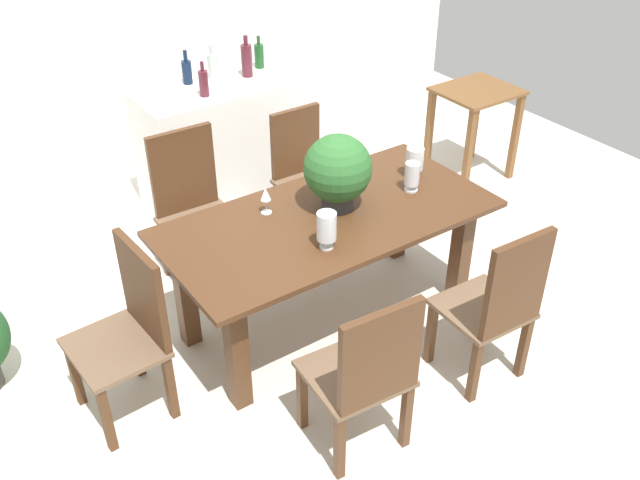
% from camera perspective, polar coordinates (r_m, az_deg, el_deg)
% --- Properties ---
extents(ground_plane, '(7.04, 7.04, 0.00)m').
position_cam_1_polar(ground_plane, '(4.45, 0.63, -6.30)').
color(ground_plane, silver).
extents(back_wall, '(6.40, 0.10, 2.60)m').
position_cam_1_polar(back_wall, '(5.93, -14.65, 17.48)').
color(back_wall, white).
rests_on(back_wall, ground).
extents(dining_table, '(1.93, 0.94, 0.75)m').
position_cam_1_polar(dining_table, '(4.08, 0.72, 0.28)').
color(dining_table, '#4C2D19').
rests_on(dining_table, ground).
extents(chair_far_left, '(0.48, 0.42, 1.01)m').
position_cam_1_polar(chair_far_left, '(4.63, -10.41, 3.25)').
color(chair_far_left, '#4C2D19').
rests_on(chair_far_left, ground).
extents(chair_near_left, '(0.50, 0.48, 0.96)m').
position_cam_1_polar(chair_near_left, '(3.34, 3.83, -10.64)').
color(chair_near_left, '#4C2D19').
rests_on(chair_near_left, ground).
extents(chair_head_end, '(0.45, 0.50, 0.97)m').
position_cam_1_polar(chair_head_end, '(3.70, -15.12, -6.67)').
color(chair_head_end, '#4C2D19').
rests_on(chair_head_end, ground).
extents(chair_near_right, '(0.46, 0.46, 1.00)m').
position_cam_1_polar(chair_near_right, '(3.81, 14.28, -4.98)').
color(chair_near_right, '#4C2D19').
rests_on(chair_near_right, ground).
extents(chair_far_right, '(0.42, 0.42, 0.94)m').
position_cam_1_polar(chair_far_right, '(5.00, -1.38, 5.75)').
color(chair_far_right, '#4C2D19').
rests_on(chair_far_right, ground).
extents(flower_centerpiece, '(0.39, 0.39, 0.45)m').
position_cam_1_polar(flower_centerpiece, '(3.97, 1.45, 5.69)').
color(flower_centerpiece, '#333338').
rests_on(flower_centerpiece, dining_table).
extents(crystal_vase_left, '(0.11, 0.11, 0.20)m').
position_cam_1_polar(crystal_vase_left, '(4.39, 7.70, 6.49)').
color(crystal_vase_left, silver).
rests_on(crystal_vase_left, dining_table).
extents(crystal_vase_center_near, '(0.09, 0.09, 0.18)m').
position_cam_1_polar(crystal_vase_center_near, '(4.25, 7.48, 5.26)').
color(crystal_vase_center_near, silver).
rests_on(crystal_vase_center_near, dining_table).
extents(crystal_vase_right, '(0.11, 0.11, 0.21)m').
position_cam_1_polar(crystal_vase_right, '(3.67, 0.54, 1.04)').
color(crystal_vase_right, silver).
rests_on(crystal_vase_right, dining_table).
extents(wine_glass, '(0.06, 0.06, 0.16)m').
position_cam_1_polar(wine_glass, '(3.99, -4.44, 3.65)').
color(wine_glass, silver).
rests_on(wine_glass, dining_table).
extents(kitchen_counter, '(1.65, 0.59, 0.93)m').
position_cam_1_polar(kitchen_counter, '(5.62, -6.02, 8.34)').
color(kitchen_counter, white).
rests_on(kitchen_counter, ground).
extents(wine_bottle_clear, '(0.07, 0.07, 0.26)m').
position_cam_1_polar(wine_bottle_clear, '(5.47, -8.70, 13.85)').
color(wine_bottle_clear, '#B2BFB7').
rests_on(wine_bottle_clear, kitchen_counter).
extents(wine_bottle_green, '(0.07, 0.07, 0.25)m').
position_cam_1_polar(wine_bottle_green, '(5.15, -9.43, 12.48)').
color(wine_bottle_green, '#511E28').
rests_on(wine_bottle_green, kitchen_counter).
extents(wine_bottle_dark, '(0.07, 0.07, 0.25)m').
position_cam_1_polar(wine_bottle_dark, '(5.64, -4.96, 14.70)').
color(wine_bottle_dark, '#194C1E').
rests_on(wine_bottle_dark, kitchen_counter).
extents(wine_bottle_tall, '(0.07, 0.07, 0.25)m').
position_cam_1_polar(wine_bottle_tall, '(5.40, -10.75, 13.31)').
color(wine_bottle_tall, '#0F1E38').
rests_on(wine_bottle_tall, kitchen_counter).
extents(wine_bottle_amber, '(0.08, 0.08, 0.31)m').
position_cam_1_polar(wine_bottle_amber, '(5.46, -5.97, 14.34)').
color(wine_bottle_amber, '#511E28').
rests_on(wine_bottle_amber, kitchen_counter).
extents(side_table, '(0.61, 0.54, 0.77)m').
position_cam_1_polar(side_table, '(5.89, 12.45, 10.09)').
color(side_table, brown).
rests_on(side_table, ground).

